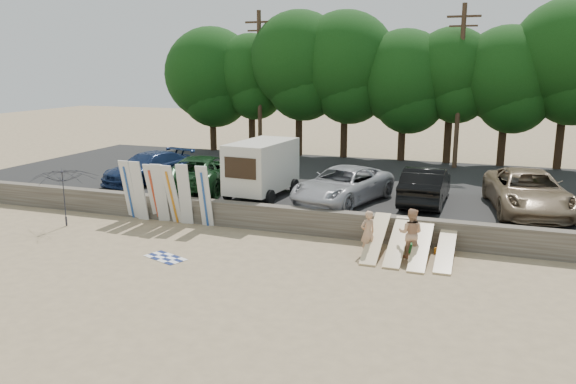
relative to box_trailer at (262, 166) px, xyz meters
name	(u,v)px	position (x,y,z in m)	size (l,w,h in m)	color
ground	(358,267)	(5.61, -5.55, -2.08)	(120.00, 120.00, 0.00)	tan
seawall	(376,228)	(5.61, -2.55, -1.58)	(44.00, 0.50, 1.00)	#6B6356
parking_lot	(405,190)	(5.61, 4.95, -1.73)	(44.00, 14.50, 0.70)	#282828
treeline	(417,66)	(5.06, 11.99, 4.30)	(34.42, 6.60, 9.33)	#382616
utility_poles	(460,84)	(7.61, 10.45, 3.35)	(25.80, 0.26, 9.00)	#473321
box_trailer	(262,166)	(0.00, 0.00, 0.00)	(2.48, 4.03, 2.46)	beige
car_0	(148,168)	(-6.53, 1.02, -0.64)	(2.07, 5.08, 1.47)	navy
car_1	(204,172)	(-3.15, 0.49, -0.57)	(2.68, 5.80, 1.61)	black
car_2	(343,185)	(3.65, 0.06, -0.63)	(2.50, 5.42, 1.51)	#B2B1B7
car_3	(425,185)	(6.97, 1.04, -0.59)	(1.66, 4.76, 1.57)	black
car_4	(528,192)	(10.95, 1.03, -0.56)	(2.73, 5.92, 1.65)	#8A7358
surfboard_upright_0	(129,189)	(-4.84, -3.02, -0.80)	(0.50, 0.06, 2.60)	silver
surfboard_upright_1	(139,191)	(-4.25, -3.15, -0.79)	(0.50, 0.06, 2.60)	silver
surfboard_upright_2	(154,193)	(-3.59, -3.06, -0.83)	(0.50, 0.06, 2.60)	silver
surfboard_upright_3	(160,193)	(-3.25, -3.12, -0.81)	(0.50, 0.06, 2.60)	silver
surfboard_upright_4	(172,194)	(-2.67, -3.15, -0.82)	(0.50, 0.06, 2.60)	silver
surfboard_upright_5	(185,195)	(-2.13, -3.08, -0.80)	(0.50, 0.06, 2.60)	silver
surfboard_upright_6	(205,196)	(-1.22, -3.09, -0.80)	(0.50, 0.06, 2.60)	silver
surfboard_low_0	(376,238)	(5.88, -3.99, -1.53)	(0.56, 3.00, 0.07)	beige
surfboard_low_1	(398,241)	(6.65, -4.03, -1.56)	(0.56, 3.00, 0.07)	beige
surfboard_low_2	(421,246)	(7.45, -4.13, -1.59)	(0.56, 3.00, 0.07)	beige
surfboard_low_3	(446,249)	(8.24, -3.95, -1.67)	(0.56, 3.00, 0.07)	beige
beachgoer_a	(368,233)	(5.63, -4.21, -1.30)	(0.57, 0.37, 1.56)	tan
beachgoer_b	(411,233)	(7.07, -4.05, -1.22)	(0.83, 0.65, 1.72)	tan
cooler	(414,248)	(7.15, -3.47, -1.92)	(0.38, 0.30, 0.32)	green
gear_bag	(440,251)	(8.00, -3.33, -1.97)	(0.30, 0.25, 0.22)	orange
beach_towel	(165,258)	(-0.75, -6.88, -2.07)	(1.50, 1.50, 0.00)	white
beach_umbrella	(66,197)	(-6.58, -4.81, -0.88)	(2.62, 2.67, 2.40)	#22222A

